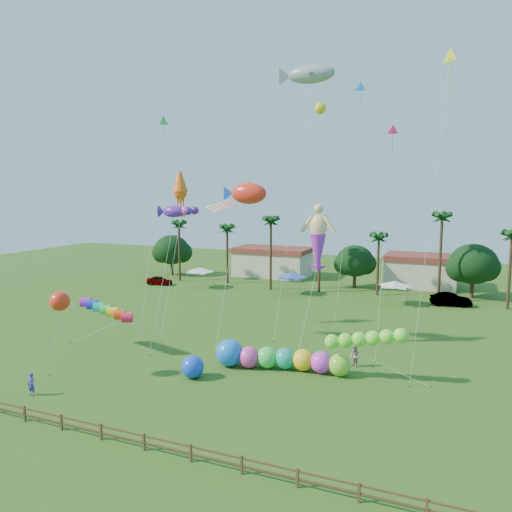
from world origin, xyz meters
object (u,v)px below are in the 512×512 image
at_px(car_a, 159,280).
at_px(spectator_b, 355,356).
at_px(spectator_a, 31,384).
at_px(caterpillar_inflatable, 277,358).
at_px(blue_ball, 193,367).
at_px(car_b, 451,300).

height_order(car_a, spectator_b, spectator_b).
xyz_separation_m(spectator_a, caterpillar_inflatable, (14.11, 11.62, 0.13)).
height_order(spectator_b, blue_ball, spectator_b).
distance_m(car_a, spectator_b, 42.31).
bearing_deg(blue_ball, spectator_a, -140.06).
bearing_deg(caterpillar_inflatable, car_b, 57.62).
relative_size(car_b, caterpillar_inflatable, 0.44).
xyz_separation_m(car_b, caterpillar_inflatable, (-12.21, -29.34, 0.14)).
xyz_separation_m(car_a, caterpillar_inflatable, (29.27, -26.84, 0.27)).
distance_m(car_b, spectator_a, 48.69).
xyz_separation_m(spectator_b, blue_ball, (-11.02, -7.29, -0.02)).
bearing_deg(car_b, spectator_b, 156.97).
bearing_deg(car_a, car_b, -97.98).
relative_size(car_b, spectator_a, 3.00).
relative_size(spectator_a, blue_ball, 0.92).
xyz_separation_m(car_a, car_b, (41.48, 2.49, 0.14)).
distance_m(car_b, blue_ball, 37.91).
height_order(spectator_a, blue_ball, blue_ball).
relative_size(car_b, spectator_b, 2.70).
bearing_deg(caterpillar_inflatable, spectator_b, 18.16).
bearing_deg(spectator_a, caterpillar_inflatable, 35.91).
xyz_separation_m(car_a, blue_ball, (23.94, -31.11, 0.21)).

